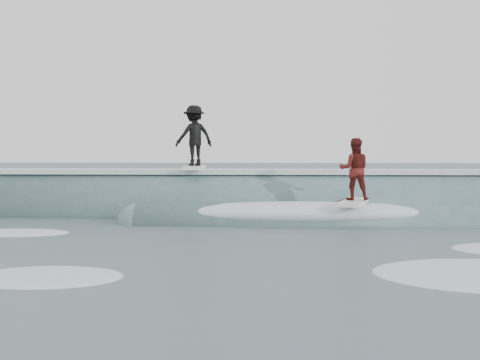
{
  "coord_description": "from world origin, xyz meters",
  "views": [
    {
      "loc": [
        0.67,
        -10.94,
        1.92
      ],
      "look_at": [
        0.0,
        4.3,
        1.1
      ],
      "focal_mm": 40.0,
      "sensor_mm": 36.0,
      "label": 1
    }
  ],
  "objects": [
    {
      "name": "ground",
      "position": [
        0.0,
        0.0,
        0.0
      ],
      "size": [
        160.0,
        160.0,
        0.0
      ],
      "primitive_type": "plane",
      "color": "#394954",
      "rests_on": "ground"
    },
    {
      "name": "breaking_wave",
      "position": [
        0.2,
        5.05,
        0.04
      ],
      "size": [
        21.82,
        4.09,
        2.61
      ],
      "color": "#3D6466",
      "rests_on": "ground"
    },
    {
      "name": "surfer_black",
      "position": [
        -1.44,
        5.3,
        2.33
      ],
      "size": [
        1.37,
        2.02,
        1.94
      ],
      "color": "white",
      "rests_on": "ground"
    },
    {
      "name": "surfer_red",
      "position": [
        3.04,
        3.1,
        1.35
      ],
      "size": [
        1.13,
        2.07,
        1.72
      ],
      "color": "white",
      "rests_on": "ground"
    },
    {
      "name": "whitewater",
      "position": [
        0.97,
        -1.44,
        0.0
      ],
      "size": [
        13.39,
        6.14,
        0.1
      ],
      "color": "white",
      "rests_on": "ground"
    },
    {
      "name": "far_swells",
      "position": [
        -2.04,
        17.65,
        0.0
      ],
      "size": [
        36.16,
        8.65,
        0.8
      ],
      "color": "#3D6466",
      "rests_on": "ground"
    }
  ]
}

